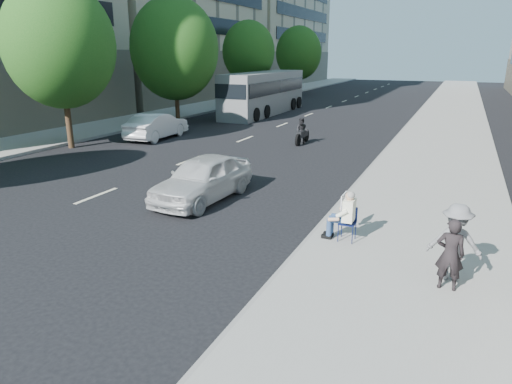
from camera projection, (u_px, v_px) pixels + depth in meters
The scene contains 14 objects.
ground at pixel (240, 249), 11.50m from camera, with size 160.00×160.00×0.00m, color black.
near_sidewalk at pixel (446, 134), 27.39m from camera, with size 5.00×120.00×0.15m, color gray.
far_sidewalk at pixel (159, 116), 35.49m from camera, with size 4.50×120.00×0.15m, color gray.
tree_far_b at pixel (59, 45), 22.34m from camera, with size 5.40×5.40×8.24m.
tree_far_c at pixel (174, 49), 31.11m from camera, with size 6.00×6.00×8.47m.
tree_far_d at pixel (249, 52), 41.63m from camera, with size 4.80×4.80×7.65m.
tree_far_e at pixel (299, 53), 53.89m from camera, with size 5.40×5.40×7.89m.
seated_protester at pixel (344, 212), 11.50m from camera, with size 0.83×1.12×1.31m.
jogger at pixel (455, 242), 9.41m from camera, with size 1.08×0.62×1.66m, color slate.
pedestrian_woman at pixel (450, 254), 9.04m from camera, with size 0.55×0.36×1.50m, color black.
white_sedan_near at pixel (203, 178), 15.17m from camera, with size 1.76×4.37×1.49m, color silver.
white_sedan_mid at pixel (157, 126), 26.20m from camera, with size 1.57×4.50×1.48m, color white.
motorcycle at pixel (302, 132), 24.69m from camera, with size 0.70×2.04×1.42m.
bus at pixel (264, 93), 36.99m from camera, with size 2.76×12.07×3.30m.
Camera 1 is at (4.69, -9.50, 4.71)m, focal length 32.00 mm.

